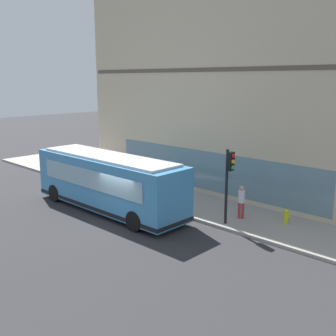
{
  "coord_description": "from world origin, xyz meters",
  "views": [
    {
      "loc": [
        -12.34,
        -14.78,
        7.05
      ],
      "look_at": [
        3.1,
        0.09,
        2.33
      ],
      "focal_mm": 43.11,
      "sensor_mm": 36.0,
      "label": 1
    }
  ],
  "objects_px": {
    "city_bus_nearside": "(108,183)",
    "pedestrian_near_building_entrance": "(107,162)",
    "traffic_light_near_corner": "(229,173)",
    "fire_hydrant": "(286,216)",
    "pedestrian_by_light_pole": "(111,165)",
    "pedestrian_walking_along_curb": "(241,200)"
  },
  "relations": [
    {
      "from": "pedestrian_by_light_pole",
      "to": "pedestrian_near_building_entrance",
      "type": "xyz_separation_m",
      "value": [
        0.48,
        1.12,
        0.02
      ]
    },
    {
      "from": "pedestrian_by_light_pole",
      "to": "pedestrian_near_building_entrance",
      "type": "relative_size",
      "value": 0.99
    },
    {
      "from": "city_bus_nearside",
      "to": "traffic_light_near_corner",
      "type": "bearing_deg",
      "value": -69.02
    },
    {
      "from": "traffic_light_near_corner",
      "to": "pedestrian_by_light_pole",
      "type": "xyz_separation_m",
      "value": [
        1.8,
        11.33,
        -1.57
      ]
    },
    {
      "from": "fire_hydrant",
      "to": "pedestrian_by_light_pole",
      "type": "bearing_deg",
      "value": 91.03
    },
    {
      "from": "traffic_light_near_corner",
      "to": "fire_hydrant",
      "type": "distance_m",
      "value": 3.62
    },
    {
      "from": "fire_hydrant",
      "to": "pedestrian_by_light_pole",
      "type": "relative_size",
      "value": 0.43
    },
    {
      "from": "city_bus_nearside",
      "to": "pedestrian_walking_along_curb",
      "type": "xyz_separation_m",
      "value": [
        3.54,
        -6.25,
        -0.43
      ]
    },
    {
      "from": "traffic_light_near_corner",
      "to": "city_bus_nearside",
      "type": "bearing_deg",
      "value": 110.98
    },
    {
      "from": "fire_hydrant",
      "to": "traffic_light_near_corner",
      "type": "bearing_deg",
      "value": 135.24
    },
    {
      "from": "city_bus_nearside",
      "to": "traffic_light_near_corner",
      "type": "height_order",
      "value": "traffic_light_near_corner"
    },
    {
      "from": "pedestrian_by_light_pole",
      "to": "pedestrian_walking_along_curb",
      "type": "bearing_deg",
      "value": -93.3
    },
    {
      "from": "pedestrian_near_building_entrance",
      "to": "pedestrian_walking_along_curb",
      "type": "relative_size",
      "value": 1.03
    },
    {
      "from": "city_bus_nearside",
      "to": "pedestrian_near_building_entrance",
      "type": "xyz_separation_m",
      "value": [
        4.68,
        6.2,
        -0.4
      ]
    },
    {
      "from": "fire_hydrant",
      "to": "pedestrian_walking_along_curb",
      "type": "relative_size",
      "value": 0.44
    },
    {
      "from": "fire_hydrant",
      "to": "pedestrian_near_building_entrance",
      "type": "height_order",
      "value": "pedestrian_near_building_entrance"
    },
    {
      "from": "city_bus_nearside",
      "to": "pedestrian_walking_along_curb",
      "type": "distance_m",
      "value": 7.2
    },
    {
      "from": "pedestrian_walking_along_curb",
      "to": "traffic_light_near_corner",
      "type": "bearing_deg",
      "value": -179.94
    },
    {
      "from": "pedestrian_by_light_pole",
      "to": "fire_hydrant",
      "type": "bearing_deg",
      "value": -88.97
    },
    {
      "from": "pedestrian_by_light_pole",
      "to": "pedestrian_near_building_entrance",
      "type": "bearing_deg",
      "value": 66.7
    },
    {
      "from": "fire_hydrant",
      "to": "pedestrian_walking_along_curb",
      "type": "height_order",
      "value": "pedestrian_walking_along_curb"
    },
    {
      "from": "pedestrian_by_light_pole",
      "to": "pedestrian_near_building_entrance",
      "type": "height_order",
      "value": "pedestrian_near_building_entrance"
    }
  ]
}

